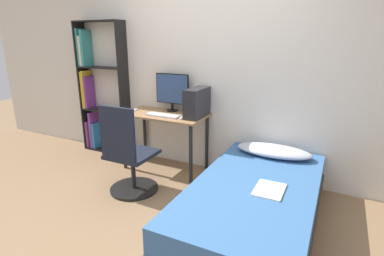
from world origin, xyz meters
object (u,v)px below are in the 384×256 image
object	(u,v)px
bed	(254,205)
pc_tower	(197,103)
office_chair	(129,161)
keyboard	(163,115)
monitor	(172,90)
bookshelf	(96,93)

from	to	relation	value
bed	pc_tower	distance (m)	1.42
pc_tower	office_chair	bearing A→B (deg)	-119.65
keyboard	monitor	bearing A→B (deg)	96.73
monitor	keyboard	world-z (taller)	monitor
keyboard	pc_tower	world-z (taller)	pc_tower
bed	pc_tower	size ratio (longest dim) A/B	4.63
monitor	bookshelf	bearing A→B (deg)	-179.48
bookshelf	pc_tower	world-z (taller)	bookshelf
bed	monitor	xyz separation A→B (m)	(-1.37, 0.91, 0.81)
office_chair	monitor	xyz separation A→B (m)	(0.02, 0.92, 0.64)
keyboard	office_chair	bearing A→B (deg)	-95.31
keyboard	pc_tower	xyz separation A→B (m)	(0.39, 0.16, 0.16)
bookshelf	keyboard	world-z (taller)	bookshelf
office_chair	keyboard	world-z (taller)	office_chair
office_chair	pc_tower	distance (m)	1.05
bed	keyboard	bearing A→B (deg)	155.36
office_chair	keyboard	bearing A→B (deg)	84.69
bookshelf	pc_tower	bearing A→B (deg)	-4.21
office_chair	bed	bearing A→B (deg)	0.59
monitor	pc_tower	world-z (taller)	monitor
bed	pc_tower	xyz separation A→B (m)	(-0.95, 0.77, 0.71)
keyboard	pc_tower	bearing A→B (deg)	22.17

